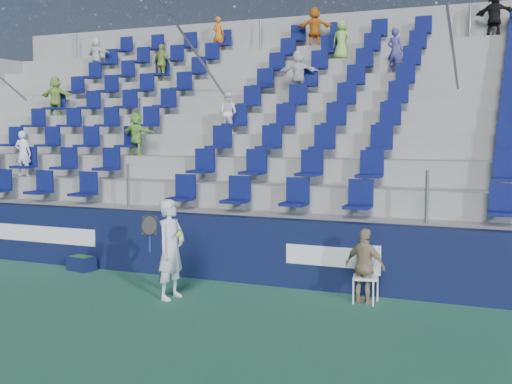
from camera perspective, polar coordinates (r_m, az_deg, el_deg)
ground at (r=9.15m, az=-8.24°, el=-12.12°), size 70.00×70.00×0.00m
sponsor_wall at (r=11.73m, az=-0.22°, el=-5.18°), size 24.00×0.32×1.20m
grandstand at (r=16.35m, az=6.85°, el=3.16°), size 24.00×8.17×6.63m
tennis_player at (r=10.65m, az=-7.57°, el=-5.04°), size 0.69×0.66×1.65m
line_judge_chair at (r=10.59m, az=9.85°, el=-6.86°), size 0.47×0.48×0.90m
line_judge at (r=10.43m, az=9.67°, el=-6.52°), size 0.77×0.49×1.21m
ball_bin at (r=13.28m, az=-15.25°, el=-6.07°), size 0.57×0.43×0.29m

